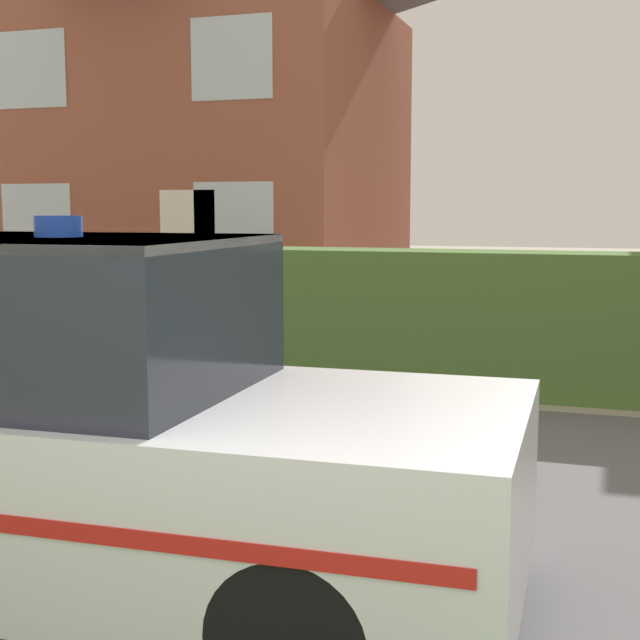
{
  "coord_description": "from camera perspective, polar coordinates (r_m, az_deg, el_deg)",
  "views": [
    {
      "loc": [
        1.06,
        -1.5,
        1.82
      ],
      "look_at": [
        -0.87,
        4.26,
        1.05
      ],
      "focal_mm": 50.0,
      "sensor_mm": 36.0,
      "label": 1
    }
  ],
  "objects": [
    {
      "name": "police_car",
      "position": [
        4.33,
        -14.83,
        -7.16
      ],
      "size": [
        4.03,
        1.79,
        1.77
      ],
      "rotation": [
        0.0,
        0.0,
        0.03
      ],
      "color": "black",
      "rests_on": "road_strip"
    },
    {
      "name": "house_left",
      "position": [
        18.27,
        -7.2,
        14.66
      ],
      "size": [
        7.17,
        6.41,
        8.22
      ],
      "color": "#93513D",
      "rests_on": "ground"
    },
    {
      "name": "road_strip",
      "position": [
        5.58,
        6.67,
        -11.79
      ],
      "size": [
        28.0,
        5.71,
        0.01
      ],
      "primitive_type": "cube",
      "color": "#5B5B60",
      "rests_on": "ground"
    },
    {
      "name": "garden_hedge",
      "position": [
        9.09,
        3.7,
        0.13
      ],
      "size": [
        9.47,
        0.78,
        1.4
      ],
      "primitive_type": "cube",
      "color": "#4C7233",
      "rests_on": "ground"
    }
  ]
}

